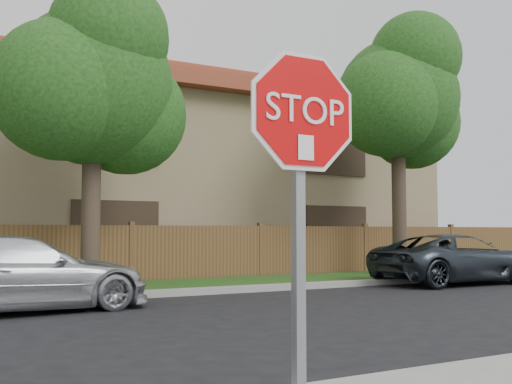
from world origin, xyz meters
TOP-DOWN VIEW (x-y plane):
  - tree_mid at (2.52, 9.57)m, footprint 4.80×3.90m
  - tree_right at (12.02, 9.57)m, footprint 4.80×3.90m
  - stop_sign at (1.16, -1.48)m, footprint 1.01×0.13m
  - sedan_right at (0.59, 6.91)m, footprint 4.90×2.47m
  - sedan_far_right at (11.95, 7.40)m, footprint 4.92×2.36m

SIDE VIEW (x-z plane):
  - sedan_far_right at x=11.95m, z-range 0.00..1.35m
  - sedan_right at x=0.59m, z-range 0.00..1.37m
  - stop_sign at x=1.16m, z-range 0.55..3.11m
  - tree_mid at x=2.52m, z-range 1.20..8.55m
  - tree_right at x=12.02m, z-range 1.47..9.67m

